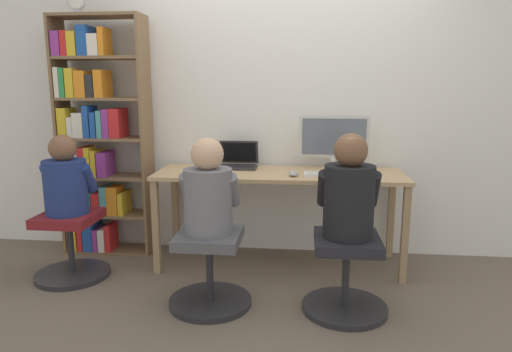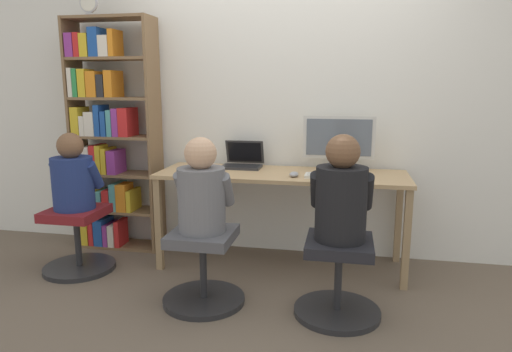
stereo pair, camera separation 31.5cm
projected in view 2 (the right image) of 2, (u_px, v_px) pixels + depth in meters
ground_plane at (275, 280)px, 3.41m from camera, size 14.00×14.00×0.00m
wall_back at (289, 101)px, 3.81m from camera, size 10.00×0.05×2.60m
desk at (282, 183)px, 3.57m from camera, size 1.93×0.62×0.76m
desktop_monitor at (339, 141)px, 3.59m from camera, size 0.56×0.17×0.43m
laptop at (242, 162)px, 3.78m from camera, size 0.32×0.27×0.22m
keyboard at (336, 176)px, 3.35m from camera, size 0.45×0.15×0.03m
computer_mouse_by_keyboard at (294, 174)px, 3.39m from camera, size 0.07×0.11×0.04m
office_chair_left at (338, 277)px, 2.86m from camera, size 0.55×0.55×0.50m
office_chair_right at (203, 267)px, 3.02m from camera, size 0.55×0.55×0.50m
person_at_monitor at (341, 195)px, 2.76m from camera, size 0.38×0.32×0.65m
person_at_laptop at (202, 191)px, 2.93m from camera, size 0.38×0.31×0.62m
bookshelf at (107, 140)px, 3.96m from camera, size 0.75×0.28×1.99m
desk_clock at (89, 4)px, 3.69m from camera, size 0.15×0.03×0.17m
office_chair_side at (78, 239)px, 3.56m from camera, size 0.55×0.55×0.50m
person_near_shelf at (73, 177)px, 3.47m from camera, size 0.38×0.31×0.59m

